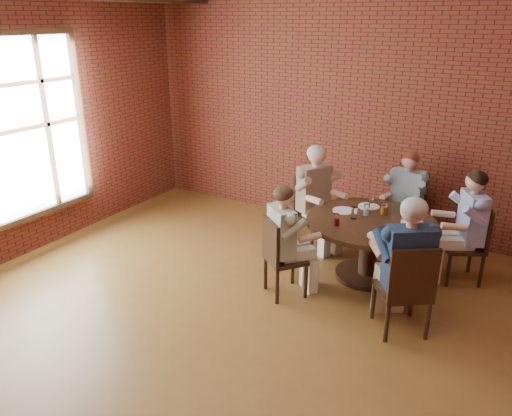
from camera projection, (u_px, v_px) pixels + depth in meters
The scene contains 25 objects.
floor at pixel (211, 340), 4.88m from camera, with size 7.00×7.00×0.00m, color brown.
wall_back at pixel (348, 111), 7.09m from camera, with size 7.00×7.00×0.00m, color maroon.
window at pixel (12, 131), 6.09m from camera, with size 0.10×2.16×2.36m.
dining_table at pixel (370, 237), 5.88m from camera, with size 1.51×1.51×0.75m.
chair_a at pixel (471, 240), 5.83m from camera, with size 0.59×0.59×0.95m.
diner_a at pixel (465, 227), 5.78m from camera, with size 0.54×0.66×1.35m, color #4358AF, non-canonical shape.
chair_b at pixel (406, 210), 6.76m from camera, with size 0.46×0.46×0.93m.
diner_b at pixel (405, 201), 6.64m from camera, with size 0.52×0.64×1.32m, color #849CA8, non-canonical shape.
chair_c at pixel (312, 208), 6.78m from camera, with size 0.62×0.62×0.97m.
diner_c at pixel (317, 198), 6.64m from camera, with size 0.57×0.70×1.40m, color brown, non-canonical shape.
chair_d at pixel (279, 255), 5.51m from camera, with size 0.57×0.57×0.91m.
diner_d at pixel (286, 242), 5.48m from camera, with size 0.50×0.62×1.29m, color #B7A590, non-canonical shape.
chair_e at pixel (407, 287), 4.79m from camera, with size 0.65×0.65×0.99m.
diner_e at pixel (405, 266), 4.81m from camera, with size 0.58×0.71×1.42m, color #172842, non-canonical shape.
plate_a at pixel (412, 223), 5.69m from camera, with size 0.26×0.26×0.01m, color white.
plate_b at pixel (369, 207), 6.18m from camera, with size 0.26×0.26×0.01m, color white.
plate_c at pixel (343, 210), 6.06m from camera, with size 0.26×0.26×0.01m, color white.
plate_d at pixel (379, 236), 5.35m from camera, with size 0.26×0.26×0.01m, color white.
glass_a at pixel (405, 215), 5.74m from camera, with size 0.07×0.07×0.14m, color white.
glass_b at pixel (384, 209), 5.94m from camera, with size 0.07×0.07×0.14m, color white.
glass_c at pixel (371, 205), 6.06m from camera, with size 0.07×0.07×0.14m, color white.
glass_d at pixel (367, 210), 5.90m from camera, with size 0.07×0.07×0.14m, color white.
glass_e at pixel (354, 213), 5.81m from camera, with size 0.07×0.07×0.14m, color white.
glass_f at pixel (336, 220), 5.61m from camera, with size 0.07×0.07×0.14m, color white.
smartphone at pixel (394, 232), 5.46m from camera, with size 0.07×0.13×0.01m, color black.
Camera 1 is at (2.43, -3.32, 2.96)m, focal length 35.00 mm.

